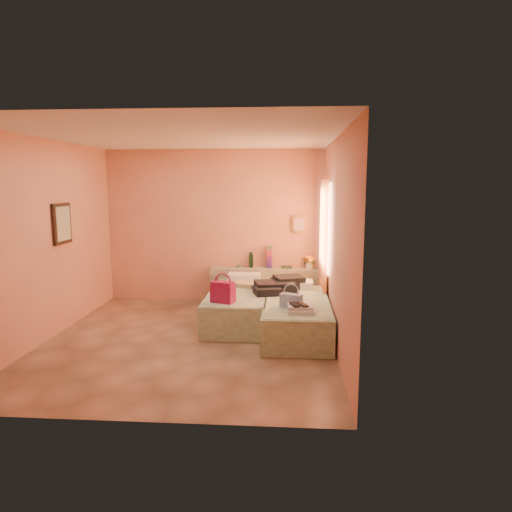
{
  "coord_description": "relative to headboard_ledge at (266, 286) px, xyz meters",
  "views": [
    {
      "loc": [
        1.36,
        -6.09,
        2.18
      ],
      "look_at": [
        0.87,
        0.85,
        1.08
      ],
      "focal_mm": 32.0,
      "sensor_mm": 36.0,
      "label": 1
    }
  ],
  "objects": [
    {
      "name": "sandal_pair",
      "position": [
        0.54,
        -2.36,
        0.29
      ],
      "size": [
        0.22,
        0.26,
        0.02
      ],
      "primitive_type": "cube",
      "rotation": [
        0.0,
        0.0,
        0.32
      ],
      "color": "black",
      "rests_on": "towel_stack"
    },
    {
      "name": "bed_left",
      "position": [
        -0.38,
        -1.17,
        -0.08
      ],
      "size": [
        0.9,
        2.0,
        0.5
      ],
      "primitive_type": "cube",
      "rotation": [
        0.0,
        0.0,
        -0.0
      ],
      "color": "#C6E8BB",
      "rests_on": "ground"
    },
    {
      "name": "rainbow_box",
      "position": [
        0.05,
        0.07,
        0.52
      ],
      "size": [
        0.1,
        0.1,
        0.4
      ],
      "primitive_type": "cube",
      "rotation": [
        0.0,
        0.0,
        -0.1
      ],
      "color": "#9C1345",
      "rests_on": "headboard_ledge"
    },
    {
      "name": "water_bottle",
      "position": [
        -0.29,
        0.07,
        0.46
      ],
      "size": [
        0.09,
        0.09,
        0.28
      ],
      "primitive_type": "cylinder",
      "rotation": [
        0.0,
        0.0,
        0.25
      ],
      "color": "#143820",
      "rests_on": "headboard_ledge"
    },
    {
      "name": "khaki_garment",
      "position": [
        -0.31,
        -0.84,
        0.21
      ],
      "size": [
        0.49,
        0.45,
        0.07
      ],
      "primitive_type": "cube",
      "rotation": [
        0.0,
        0.0,
        -0.41
      ],
      "color": "tan",
      "rests_on": "bed_left"
    },
    {
      "name": "flower_vase",
      "position": [
        0.78,
        0.01,
        0.47
      ],
      "size": [
        0.29,
        0.29,
        0.29
      ],
      "primitive_type": "cube",
      "rotation": [
        0.0,
        0.0,
        -0.35
      ],
      "color": "silver",
      "rests_on": "headboard_ledge"
    },
    {
      "name": "magenta_handbag",
      "position": [
        -0.53,
        -1.89,
        0.33
      ],
      "size": [
        0.37,
        0.29,
        0.31
      ],
      "primitive_type": "cube",
      "rotation": [
        0.0,
        0.0,
        -0.35
      ],
      "color": "#9C1345",
      "rests_on": "bed_left"
    },
    {
      "name": "ground",
      "position": [
        -0.98,
        -2.1,
        -0.33
      ],
      "size": [
        4.5,
        4.5,
        0.0
      ],
      "primitive_type": "plane",
      "color": "#A17F61",
      "rests_on": "ground"
    },
    {
      "name": "green_book",
      "position": [
        0.37,
        0.06,
        0.34
      ],
      "size": [
        0.2,
        0.15,
        0.03
      ],
      "primitive_type": "cube",
      "rotation": [
        0.0,
        0.0,
        -0.02
      ],
      "color": "#213E2A",
      "rests_on": "headboard_ledge"
    },
    {
      "name": "room_walls",
      "position": [
        -0.77,
        -1.53,
        1.46
      ],
      "size": [
        4.02,
        4.51,
        2.81
      ],
      "color": "tan",
      "rests_on": "ground"
    },
    {
      "name": "blue_handbag",
      "position": [
        0.44,
        -2.1,
        0.27
      ],
      "size": [
        0.32,
        0.24,
        0.19
      ],
      "primitive_type": "cube",
      "rotation": [
        0.0,
        0.0,
        -0.44
      ],
      "color": "#466CA8",
      "rests_on": "bed_right"
    },
    {
      "name": "towel_stack",
      "position": [
        0.58,
        -2.34,
        0.23
      ],
      "size": [
        0.36,
        0.31,
        0.1
      ],
      "primitive_type": "cube",
      "rotation": [
        0.0,
        0.0,
        -0.03
      ],
      "color": "silver",
      "rests_on": "bed_right"
    },
    {
      "name": "clothes_pile",
      "position": [
        0.24,
        -1.15,
        0.27
      ],
      "size": [
        0.81,
        0.81,
        0.2
      ],
      "primitive_type": "cube",
      "rotation": [
        0.0,
        0.0,
        0.25
      ],
      "color": "black",
      "rests_on": "bed_right"
    },
    {
      "name": "headboard_ledge",
      "position": [
        0.0,
        0.0,
        0.0
      ],
      "size": [
        2.05,
        0.3,
        0.65
      ],
      "primitive_type": "cube",
      "color": "gray",
      "rests_on": "ground"
    },
    {
      "name": "bed_right",
      "position": [
        0.52,
        -1.7,
        -0.08
      ],
      "size": [
        0.9,
        2.0,
        0.5
      ],
      "primitive_type": "cube",
      "rotation": [
        0.0,
        0.0,
        -0.0
      ],
      "color": "#C6E8BB",
      "rests_on": "ground"
    },
    {
      "name": "small_dish",
      "position": [
        -0.51,
        0.09,
        0.34
      ],
      "size": [
        0.11,
        0.11,
        0.03
      ],
      "primitive_type": "cylinder",
      "rotation": [
        0.0,
        0.0,
        0.06
      ],
      "color": "#50946E",
      "rests_on": "headboard_ledge"
    }
  ]
}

